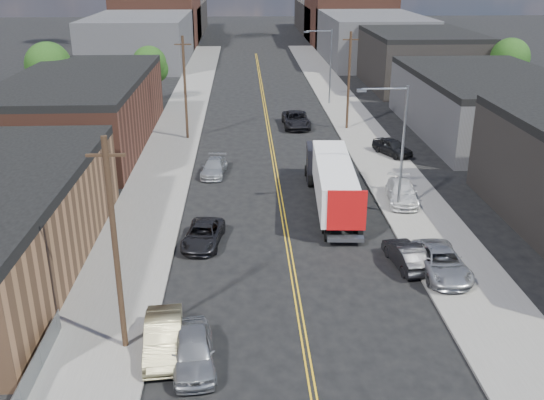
{
  "coord_description": "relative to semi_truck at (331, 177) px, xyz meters",
  "views": [
    {
      "loc": [
        -2.66,
        -13.53,
        16.42
      ],
      "look_at": [
        -0.94,
        21.75,
        2.5
      ],
      "focal_mm": 40.0,
      "sensor_mm": 36.0,
      "label": 1
    }
  ],
  "objects": [
    {
      "name": "ground",
      "position": [
        -3.52,
        33.01,
        -2.09
      ],
      "size": [
        260.0,
        260.0,
        0.0
      ],
      "primitive_type": "plane",
      "color": "black",
      "rests_on": "ground"
    },
    {
      "name": "centerline",
      "position": [
        -3.52,
        18.01,
        -2.09
      ],
      "size": [
        0.32,
        120.0,
        0.01
      ],
      "primitive_type": "cube",
      "color": "gold",
      "rests_on": "ground"
    },
    {
      "name": "sidewalk_left",
      "position": [
        -13.02,
        18.01,
        -2.02
      ],
      "size": [
        5.0,
        140.0,
        0.15
      ],
      "primitive_type": "cube",
      "color": "slate",
      "rests_on": "ground"
    },
    {
      "name": "sidewalk_right",
      "position": [
        5.98,
        18.01,
        -2.02
      ],
      "size": [
        5.0,
        140.0,
        0.15
      ],
      "primitive_type": "cube",
      "color": "slate",
      "rests_on": "ground"
    },
    {
      "name": "warehouse_brown",
      "position": [
        -21.52,
        17.01,
        1.21
      ],
      "size": [
        12.0,
        26.0,
        6.6
      ],
      "color": "#4B281E",
      "rests_on": "ground"
    },
    {
      "name": "industrial_right_b",
      "position": [
        18.48,
        19.01,
        0.96
      ],
      "size": [
        14.0,
        24.0,
        6.1
      ],
      "color": "#38383A",
      "rests_on": "ground"
    },
    {
      "name": "industrial_right_c",
      "position": [
        18.48,
        45.01,
        1.71
      ],
      "size": [
        14.0,
        22.0,
        7.6
      ],
      "color": "black",
      "rests_on": "ground"
    },
    {
      "name": "skyline_left_a",
      "position": [
        -23.52,
        68.01,
        1.91
      ],
      "size": [
        16.0,
        30.0,
        8.0
      ],
      "primitive_type": "cube",
      "color": "#38383A",
      "rests_on": "ground"
    },
    {
      "name": "skyline_right_a",
      "position": [
        16.48,
        68.01,
        1.91
      ],
      "size": [
        16.0,
        30.0,
        8.0
      ],
      "primitive_type": "cube",
      "color": "#38383A",
      "rests_on": "ground"
    },
    {
      "name": "skyline_left_b",
      "position": [
        -23.52,
        93.01,
        2.91
      ],
      "size": [
        16.0,
        26.0,
        10.0
      ],
      "primitive_type": "cube",
      "color": "#4B281E",
      "rests_on": "ground"
    },
    {
      "name": "skyline_right_b",
      "position": [
        16.48,
        93.01,
        2.91
      ],
      "size": [
        16.0,
        26.0,
        10.0
      ],
      "primitive_type": "cube",
      "color": "#4B281E",
      "rests_on": "ground"
    },
    {
      "name": "skyline_left_c",
      "position": [
        -23.52,
        113.01,
        1.41
      ],
      "size": [
        16.0,
        40.0,
        7.0
      ],
      "primitive_type": "cube",
      "color": "black",
      "rests_on": "ground"
    },
    {
      "name": "skyline_right_c",
      "position": [
        16.48,
        113.01,
        1.41
      ],
      "size": [
        16.0,
        40.0,
        7.0
      ],
      "primitive_type": "cube",
      "color": "black",
      "rests_on": "ground"
    },
    {
      "name": "streetlight_near",
      "position": [
        4.08,
        -1.99,
        3.24
      ],
      "size": [
        3.39,
        0.25,
        9.0
      ],
      "color": "gray",
      "rests_on": "ground"
    },
    {
      "name": "streetlight_far",
      "position": [
        4.08,
        33.01,
        3.24
      ],
      "size": [
        3.39,
        0.25,
        9.0
      ],
      "color": "gray",
      "rests_on": "ground"
    },
    {
      "name": "utility_pole_left_near",
      "position": [
        -11.72,
        -16.99,
        3.05
      ],
      "size": [
        1.6,
        0.26,
        10.0
      ],
      "color": "black",
      "rests_on": "ground"
    },
    {
      "name": "utility_pole_left_far",
      "position": [
        -11.72,
        18.01,
        3.05
      ],
      "size": [
        1.6,
        0.26,
        10.0
      ],
      "color": "black",
      "rests_on": "ground"
    },
    {
      "name": "utility_pole_right",
      "position": [
        4.68,
        21.01,
        3.05
      ],
      "size": [
        1.6,
        0.26,
        10.0
      ],
      "color": "black",
      "rests_on": "ground"
    },
    {
      "name": "tree_left_mid",
      "position": [
        -27.46,
        28.01,
        3.39
      ],
      "size": [
        5.1,
        5.04,
        8.37
      ],
      "color": "black",
      "rests_on": "ground"
    },
    {
      "name": "tree_left_far",
      "position": [
        -17.46,
        35.01,
        2.47
      ],
      "size": [
        4.35,
        4.2,
        6.97
      ],
      "color": "black",
      "rests_on": "ground"
    },
    {
      "name": "tree_right_far",
      "position": [
        26.54,
        33.01,
        3.09
      ],
      "size": [
        4.85,
        4.76,
        7.91
      ],
      "color": "black",
      "rests_on": "ground"
    },
    {
      "name": "semi_truck",
      "position": [
        0.0,
        0.0,
        0.0
      ],
      "size": [
        3.06,
        14.18,
        3.67
      ],
      "rotation": [
        0.0,
        0.0,
        -0.06
      ],
      "color": "white",
      "rests_on": "ground"
    },
    {
      "name": "car_left_a",
      "position": [
        -8.52,
        -18.42,
        -1.32
      ],
      "size": [
        2.31,
        4.71,
        1.55
      ],
      "primitive_type": "imported",
      "rotation": [
        0.0,
        0.0,
        0.11
      ],
      "color": "#9B9EA0",
      "rests_on": "ground"
    },
    {
      "name": "car_left_b",
      "position": [
        -9.92,
        -17.37,
        -1.32
      ],
      "size": [
        2.01,
        4.79,
        1.54
      ],
      "primitive_type": "imported",
      "rotation": [
        0.0,
        0.0,
        0.08
      ],
      "color": "#78704E",
      "rests_on": "ground"
    },
    {
      "name": "car_left_c",
      "position": [
        -8.79,
        -6.23,
        -1.44
      ],
      "size": [
        2.79,
        4.96,
        1.31
      ],
      "primitive_type": "imported",
      "rotation": [
        0.0,
        0.0,
        -0.14
      ],
      "color": "black",
      "rests_on": "ground"
    },
    {
      "name": "car_left_d",
      "position": [
        -8.64,
        7.05,
        -1.44
      ],
      "size": [
        2.31,
        4.64,
        1.3
      ],
      "primitive_type": "imported",
      "rotation": [
        0.0,
        0.0,
        -0.11
      ],
      "color": "#ADB1B2",
      "rests_on": "ground"
    },
    {
      "name": "car_right_oncoming",
      "position": [
        3.08,
        -9.68,
        -1.38
      ],
      "size": [
        2.07,
        4.46,
        1.42
      ],
      "primitive_type": "imported",
      "rotation": [
        0.0,
        0.0,
        3.28
      ],
      "color": "black",
      "rests_on": "ground"
    },
    {
      "name": "car_right_lot_a",
      "position": [
        4.68,
        -10.99,
        -1.22
      ],
      "size": [
        2.51,
        5.27,
        1.45
      ],
      "primitive_type": "imported",
      "rotation": [
        0.0,
        0.0,
        0.02
      ],
      "color": "#A3A4A8",
      "rests_on": "sidewalk_right"
    },
    {
      "name": "car_right_lot_b",
      "position": [
        5.21,
        -0.05,
        -1.23
      ],
      "size": [
        2.6,
        5.14,
        1.43
      ],
      "primitive_type": "imported",
      "rotation": [
        0.0,
        0.0,
        -0.12
      ],
      "color": "silver",
      "rests_on": "sidewalk_right"
    },
    {
      "name": "car_right_lot_c",
      "position": [
        7.23,
        11.43,
        -1.2
      ],
      "size": [
        3.42,
        4.65,
        1.47
      ],
      "primitive_type": "imported",
      "rotation": [
        0.0,
        0.0,
        0.44
      ],
      "color": "black",
      "rests_on": "sidewalk_right"
    },
    {
      "name": "car_ahead_truck",
      "position": [
        -0.56,
        22.18,
        -1.28
      ],
      "size": [
        2.81,
        5.9,
        1.63
      ],
      "primitive_type": "imported",
      "rotation": [
        0.0,
        0.0,
        0.02
      ],
      "color": "black",
      "rests_on": "ground"
    }
  ]
}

